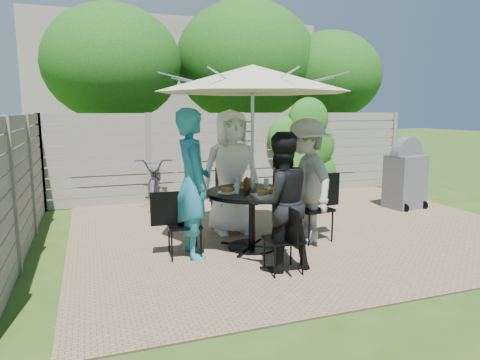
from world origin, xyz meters
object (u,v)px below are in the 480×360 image
object	(u,v)px
plate_front	(263,194)
glass_right	(266,183)
plate_back	(242,185)
glass_back	(238,183)
person_left	(193,184)
plate_extra	(274,192)
person_right	(306,182)
chair_back	(228,213)
chair_right	(313,221)
plate_right	(276,187)
plate_left	(227,191)
person_back	(231,173)
patio_table	(252,209)
chair_left	(183,238)
person_front	(279,202)
umbrella	(253,79)
coffee_cup	(253,183)
glass_left	(237,188)
chair_front	(284,253)
syrup_jug	(247,185)
bbq_grill	(405,176)
bicycle	(156,182)

from	to	relation	value
plate_front	glass_right	bearing A→B (deg)	62.54
plate_back	glass_back	bearing A→B (deg)	-134.54
person_left	plate_extra	bearing A→B (deg)	-106.54
person_right	plate_extra	bearing A→B (deg)	-65.22
chair_back	chair_right	world-z (taller)	chair_right
plate_right	plate_left	bearing A→B (deg)	-178.28
person_back	plate_back	size ratio (longest dim) A/B	7.36
plate_left	patio_table	bearing A→B (deg)	1.72
chair_left	plate_left	distance (m)	0.84
plate_back	plate_extra	world-z (taller)	same
plate_front	plate_right	distance (m)	0.51
plate_right	person_front	bearing A→B (deg)	-111.73
umbrella	person_front	distance (m)	1.69
umbrella	plate_back	distance (m)	1.50
patio_table	chair_left	size ratio (longest dim) A/B	1.45
coffee_cup	person_back	bearing A→B (deg)	101.03
chair_left	plate_extra	world-z (taller)	chair_left
chair_left	plate_right	size ratio (longest dim) A/B	3.40
person_back	glass_left	size ratio (longest dim) A/B	13.66
chair_left	chair_front	bearing A→B (deg)	-38.62
umbrella	person_front	xyz separation A→B (m)	(0.02, -0.83, -1.47)
plate_right	glass_right	xyz separation A→B (m)	(-0.10, 0.10, 0.05)
glass_right	syrup_jug	size ratio (longest dim) A/B	0.88
plate_front	plate_extra	bearing A→B (deg)	20.15
chair_left	glass_right	distance (m)	1.38
chair_back	glass_back	xyz separation A→B (m)	(-0.08, -0.71, 0.60)
person_front	person_right	xyz separation A→B (m)	(0.80, 0.85, 0.06)
plate_left	glass_right	xyz separation A→B (m)	(0.62, 0.12, 0.05)
chair_left	coffee_cup	xyz separation A→B (m)	(1.06, 0.25, 0.61)
patio_table	person_right	distance (m)	0.89
chair_front	umbrella	bearing A→B (deg)	4.52
person_left	syrup_jug	xyz separation A→B (m)	(0.77, 0.07, -0.07)
chair_right	plate_back	world-z (taller)	chair_right
umbrella	glass_back	xyz separation A→B (m)	(-0.11, 0.26, -1.41)
person_left	coffee_cup	xyz separation A→B (m)	(0.92, 0.25, -0.09)
chair_right	glass_right	xyz separation A→B (m)	(-0.71, 0.08, 0.59)
chair_back	person_left	size ratio (longest dim) A/B	0.50
chair_back	bbq_grill	distance (m)	3.75
person_left	chair_right	size ratio (longest dim) A/B	1.95
person_back	umbrella	bearing A→B (deg)	-90.00
person_left	bicycle	world-z (taller)	person_left
person_left	syrup_jug	size ratio (longest dim) A/B	12.07
plate_front	syrup_jug	bearing A→B (deg)	100.04
chair_left	person_left	distance (m)	0.71
person_left	chair_right	xyz separation A→B (m)	(1.80, 0.06, -0.67)
chair_back	glass_back	world-z (taller)	chair_back
glass_back	glass_right	bearing A→B (deg)	-21.28
plate_right	plate_back	bearing A→B (deg)	136.72
glass_right	syrup_jug	xyz separation A→B (m)	(-0.32, -0.06, 0.01)
chair_left	glass_right	bearing A→B (deg)	11.26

